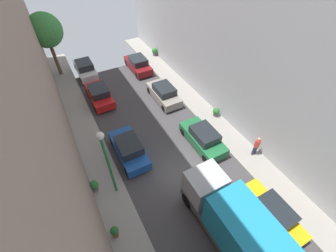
% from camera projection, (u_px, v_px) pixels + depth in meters
% --- Properties ---
extents(ground, '(32.00, 32.00, 0.00)m').
position_uv_depth(ground, '(184.00, 174.00, 16.05)').
color(ground, '#423F42').
extents(sidewalk_left, '(2.00, 44.00, 0.15)m').
position_uv_depth(sidewalk_left, '(116.00, 206.00, 14.30)').
color(sidewalk_left, gray).
rests_on(sidewalk_left, ground).
extents(sidewalk_right, '(2.00, 44.00, 0.15)m').
position_uv_depth(sidewalk_right, '(239.00, 147.00, 17.70)').
color(sidewalk_right, gray).
rests_on(sidewalk_right, ground).
extents(building_right, '(6.00, 44.00, 18.66)m').
position_uv_depth(building_right, '(333.00, 12.00, 12.55)').
color(building_right, '#B2B2B7').
rests_on(building_right, ground).
extents(parked_car_left_2, '(1.78, 4.20, 1.57)m').
position_uv_depth(parked_car_left_2, '(129.00, 149.00, 16.74)').
color(parked_car_left_2, '#194799').
rests_on(parked_car_left_2, ground).
extents(parked_car_left_3, '(1.78, 4.20, 1.57)m').
position_uv_depth(parked_car_left_3, '(99.00, 94.00, 21.44)').
color(parked_car_left_3, red).
rests_on(parked_car_left_3, ground).
extents(parked_car_left_4, '(1.78, 4.20, 1.57)m').
position_uv_depth(parked_car_left_4, '(85.00, 69.00, 24.72)').
color(parked_car_left_4, white).
rests_on(parked_car_left_4, ground).
extents(parked_car_right_0, '(1.78, 4.20, 1.57)m').
position_uv_depth(parked_car_right_0, '(270.00, 214.00, 13.27)').
color(parked_car_right_0, gold).
rests_on(parked_car_right_0, ground).
extents(parked_car_right_1, '(1.78, 4.20, 1.57)m').
position_uv_depth(parked_car_right_1, '(203.00, 138.00, 17.52)').
color(parked_car_right_1, '#1E6638').
rests_on(parked_car_right_1, ground).
extents(parked_car_right_2, '(1.78, 4.20, 1.57)m').
position_uv_depth(parked_car_right_2, '(164.00, 93.00, 21.56)').
color(parked_car_right_2, gray).
rests_on(parked_car_right_2, ground).
extents(parked_car_right_3, '(1.78, 4.20, 1.57)m').
position_uv_depth(parked_car_right_3, '(138.00, 64.00, 25.38)').
color(parked_car_right_3, maroon).
rests_on(parked_car_right_3, ground).
extents(delivery_truck, '(2.26, 6.60, 3.38)m').
position_uv_depth(delivery_truck, '(234.00, 224.00, 11.81)').
color(delivery_truck, '#4C4C51').
rests_on(delivery_truck, ground).
extents(pedestrian, '(0.40, 0.36, 1.72)m').
position_uv_depth(pedestrian, '(256.00, 145.00, 16.52)').
color(pedestrian, '#2D334C').
rests_on(pedestrian, sidewalk_right).
extents(street_tree_0, '(3.26, 3.26, 6.36)m').
position_uv_depth(street_tree_0, '(45.00, 31.00, 21.78)').
color(street_tree_0, brown).
rests_on(street_tree_0, sidewalk_left).
extents(potted_plant_0, '(0.56, 0.56, 0.80)m').
position_uv_depth(potted_plant_0, '(94.00, 185.00, 14.77)').
color(potted_plant_0, slate).
rests_on(potted_plant_0, sidewalk_left).
extents(potted_plant_1, '(0.68, 0.68, 0.93)m').
position_uv_depth(potted_plant_1, '(155.00, 51.00, 27.68)').
color(potted_plant_1, slate).
rests_on(potted_plant_1, sidewalk_right).
extents(potted_plant_2, '(0.45, 0.45, 0.80)m').
position_uv_depth(potted_plant_2, '(115.00, 232.00, 12.70)').
color(potted_plant_2, brown).
rests_on(potted_plant_2, sidewalk_left).
extents(potted_plant_4, '(0.59, 0.59, 0.82)m').
position_uv_depth(potted_plant_4, '(216.00, 112.00, 19.88)').
color(potted_plant_4, slate).
rests_on(potted_plant_4, sidewalk_right).
extents(lamp_post, '(0.44, 0.44, 5.44)m').
position_uv_depth(lamp_post, '(106.00, 156.00, 12.48)').
color(lamp_post, '#26723F').
rests_on(lamp_post, sidewalk_left).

